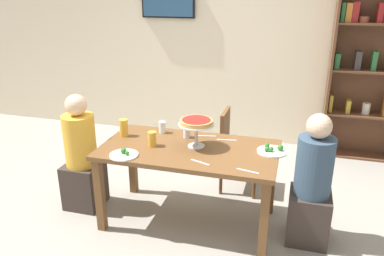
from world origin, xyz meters
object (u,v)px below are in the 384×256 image
object	(u,v)px
chair_far_right	(235,146)
water_glass_clear_near	(187,132)
beer_glass_amber_tall	(152,139)
diner_head_east	(311,189)
television	(168,0)
cutlery_fork_far	(200,162)
dining_table	(189,158)
salad_plate_far_diner	(272,150)
diner_head_west	(82,160)
water_glass_clear_far	(162,127)
bookshelf	(377,67)
beer_glass_amber_short	(124,128)
cutlery_knife_near	(206,136)
cutlery_fork_near	(248,171)
salad_plate_near_diner	(124,154)
cutlery_knife_far	(227,140)
deep_dish_pizza_stand	(196,124)

from	to	relation	value
chair_far_right	water_glass_clear_near	world-z (taller)	chair_far_right
beer_glass_amber_tall	diner_head_east	bearing A→B (deg)	1.96
television	cutlery_fork_far	bearing A→B (deg)	-65.68
dining_table	cutlery_fork_far	xyz separation A→B (m)	(0.17, -0.26, 0.10)
television	chair_far_right	size ratio (longest dim) A/B	0.84
salad_plate_far_diner	cutlery_fork_far	world-z (taller)	salad_plate_far_diner
diner_head_west	cutlery_fork_far	distance (m)	1.29
diner_head_east	dining_table	bearing A→B (deg)	0.10
television	water_glass_clear_far	xyz separation A→B (m)	(0.55, -1.83, -1.09)
dining_table	water_glass_clear_far	bearing A→B (deg)	141.02
diner_head_east	beer_glass_amber_tall	bearing A→B (deg)	1.96
cutlery_fork_far	bookshelf	bearing A→B (deg)	75.85
diner_head_east	beer_glass_amber_tall	distance (m)	1.42
television	water_glass_clear_far	distance (m)	2.20
beer_glass_amber_short	cutlery_knife_near	world-z (taller)	beer_glass_amber_short
dining_table	water_glass_clear_near	bearing A→B (deg)	111.03
diner_head_west	water_glass_clear_far	world-z (taller)	diner_head_west
dining_table	television	xyz separation A→B (m)	(-0.90, 2.11, 1.25)
water_glass_clear_far	diner_head_west	bearing A→B (deg)	-157.01
bookshelf	cutlery_fork_far	world-z (taller)	bookshelf
cutlery_fork_near	cutlery_fork_far	bearing A→B (deg)	-174.88
bookshelf	diner_head_west	distance (m)	3.55
water_glass_clear_far	cutlery_knife_near	xyz separation A→B (m)	(0.43, 0.02, -0.05)
salad_plate_near_diner	cutlery_fork_far	size ratio (longest dim) A/B	1.35
television	cutlery_knife_far	world-z (taller)	television
bookshelf	water_glass_clear_far	size ratio (longest dim) A/B	19.66
water_glass_clear_far	cutlery_fork_near	bearing A→B (deg)	-33.08
bookshelf	water_glass_clear_near	xyz separation A→B (m)	(-1.85, -1.79, -0.36)
salad_plate_far_diner	cutlery_knife_far	bearing A→B (deg)	159.93
beer_glass_amber_tall	cutlery_fork_near	distance (m)	0.93
salad_plate_far_diner	cutlery_knife_near	distance (m)	0.66
chair_far_right	cutlery_fork_far	bearing A→B (deg)	-6.92
diner_head_west	deep_dish_pizza_stand	distance (m)	1.22
salad_plate_far_diner	cutlery_knife_near	world-z (taller)	salad_plate_far_diner
bookshelf	water_glass_clear_near	size ratio (longest dim) A/B	21.89
salad_plate_near_diner	salad_plate_far_diner	distance (m)	1.26
chair_far_right	water_glass_clear_near	bearing A→B (deg)	-37.20
water_glass_clear_far	cutlery_fork_near	xyz separation A→B (m)	(0.91, -0.59, -0.05)
dining_table	salad_plate_near_diner	bearing A→B (deg)	-147.37
water_glass_clear_near	water_glass_clear_far	distance (m)	0.27
salad_plate_near_diner	beer_glass_amber_tall	size ratio (longest dim) A/B	1.82
water_glass_clear_far	cutlery_fork_far	bearing A→B (deg)	-46.20
beer_glass_amber_tall	beer_glass_amber_short	distance (m)	0.38
deep_dish_pizza_stand	water_glass_clear_far	size ratio (longest dim) A/B	2.80
beer_glass_amber_tall	television	bearing A→B (deg)	104.94
television	salad_plate_far_diner	bearing A→B (deg)	-51.15
television	salad_plate_far_diner	distance (m)	2.81
diner_head_east	cutlery_fork_far	xyz separation A→B (m)	(-0.89, -0.26, 0.25)
dining_table	deep_dish_pizza_stand	xyz separation A→B (m)	(0.06, 0.04, 0.31)
television	diner_head_west	size ratio (longest dim) A/B	0.64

